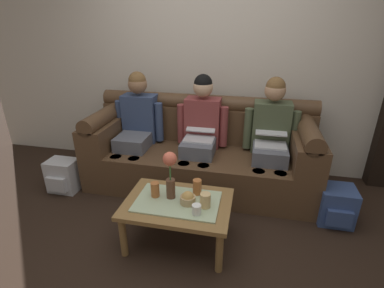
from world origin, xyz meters
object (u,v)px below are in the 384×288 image
couch (201,153)px  coffee_table (178,207)px  person_right (271,134)px  backpack_left (63,176)px  cup_far_center (205,200)px  backpack_right (336,205)px  person_middle (201,128)px  cup_near_right (197,187)px  cup_near_left (155,190)px  flower_vase (170,171)px  snack_bowl (188,199)px  cup_far_left (197,209)px  person_left (137,124)px

couch → coffee_table: (0.00, -1.00, -0.03)m
person_right → backpack_left: (-2.16, -0.49, -0.48)m
person_right → cup_far_center: size_ratio=10.59×
person_right → backpack_right: size_ratio=3.52×
person_middle → cup_near_right: person_middle is taller
cup_near_left → couch: bearing=78.7°
person_right → backpack_left: person_right is taller
flower_vase → snack_bowl: 0.26m
person_middle → flower_vase: (-0.06, -0.96, -0.02)m
couch → flower_vase: size_ratio=6.02×
cup_near_right → cup_far_center: cup_near_right is taller
cup_far_center → snack_bowl: bearing=173.6°
couch → backpack_right: couch is taller
cup_far_center → person_middle: bearing=102.7°
cup_near_left → cup_near_right: 0.34m
coffee_table → cup_near_right: (0.13, 0.13, 0.12)m
cup_near_right → backpack_right: (1.21, 0.42, -0.29)m
person_right → snack_bowl: bearing=-122.5°
backpack_left → person_right: bearing=12.9°
flower_vase → backpack_right: size_ratio=1.16×
person_right → coffee_table: bearing=-126.3°
backpack_right → couch: bearing=161.9°
person_middle → cup_far_left: person_middle is taller
person_middle → backpack_left: (-1.42, -0.49, -0.48)m
person_middle → cup_far_center: bearing=-77.3°
cup_near_right → coffee_table: bearing=-134.7°
cup_near_right → backpack_right: 1.32m
backpack_right → flower_vase: bearing=-159.7°
flower_vase → person_right: bearing=50.2°
person_middle → flower_vase: 0.96m
backpack_left → cup_far_left: bearing=-21.5°
person_middle → backpack_right: (1.34, -0.44, -0.49)m
snack_bowl → backpack_right: size_ratio=0.35×
couch → cup_near_left: (-0.19, -0.97, 0.10)m
coffee_table → cup_far_left: size_ratio=11.30×
person_middle → flower_vase: size_ratio=3.03×
flower_vase → cup_far_center: flower_vase is taller
couch → person_right: size_ratio=1.99×
couch → backpack_right: bearing=-18.1°
cup_near_right → backpack_right: bearing=19.3°
cup_near_right → cup_far_center: size_ratio=1.12×
person_right → coffee_table: size_ratio=1.43×
person_left → backpack_right: person_left is taller
coffee_table → person_left: bearing=126.3°
snack_bowl → backpack_left: snack_bowl is taller
person_right → backpack_left: 2.26m
person_right → snack_bowl: (-0.64, -1.01, -0.21)m
flower_vase → cup_near_right: flower_vase is taller
cup_far_center → cup_far_left: (-0.05, -0.10, -0.02)m
cup_far_left → person_left: bearing=129.0°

